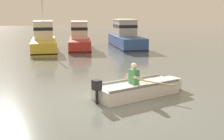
{
  "coord_description": "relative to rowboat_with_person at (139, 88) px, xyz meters",
  "views": [
    {
      "loc": [
        -1.6,
        -8.97,
        2.86
      ],
      "look_at": [
        0.52,
        2.41,
        0.55
      ],
      "focal_mm": 45.78,
      "sensor_mm": 36.0,
      "label": 1
    }
  ],
  "objects": [
    {
      "name": "moored_boat_yellow",
      "position": [
        -3.85,
        13.31,
        0.59
      ],
      "size": [
        2.06,
        6.46,
        4.23
      ],
      "color": "gold",
      "rests_on": "ground"
    },
    {
      "name": "ground_plane",
      "position": [
        -1.11,
        -0.44,
        -0.25
      ],
      "size": [
        120.0,
        120.0,
        0.0
      ],
      "primitive_type": "plane",
      "color": "slate"
    },
    {
      "name": "moored_boat_blue",
      "position": [
        2.77,
        13.78,
        0.62
      ],
      "size": [
        1.94,
        6.4,
        2.36
      ],
      "color": "#2D519E",
      "rests_on": "ground"
    },
    {
      "name": "rowboat_with_person",
      "position": [
        0.0,
        0.0,
        0.0
      ],
      "size": [
        3.57,
        2.24,
        1.19
      ],
      "color": "white",
      "rests_on": "ground"
    },
    {
      "name": "moored_boat_red",
      "position": [
        -1.04,
        13.88,
        0.56
      ],
      "size": [
        2.09,
        6.19,
        2.22
      ],
      "color": "#B72D28",
      "rests_on": "ground"
    }
  ]
}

